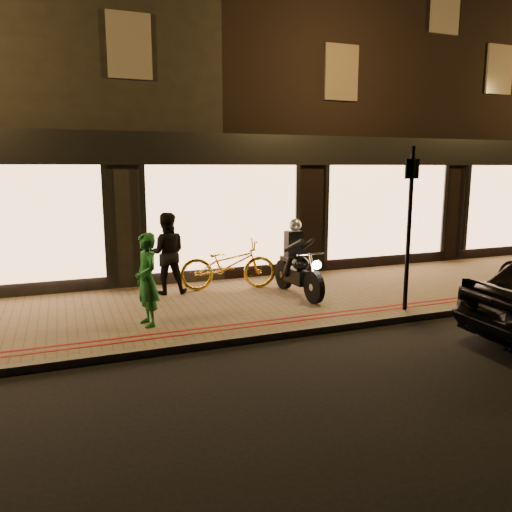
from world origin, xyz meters
The scene contains 10 objects.
ground centered at (0.00, 0.00, 0.00)m, with size 90.00×90.00×0.00m, color black.
sidewalk centered at (0.00, 2.00, 0.06)m, with size 50.00×4.00×0.12m, color brown.
kerb_stone centered at (0.00, 0.05, 0.06)m, with size 50.00×0.14×0.12m, color #59544C.
red_kerb_lines centered at (0.00, 0.55, 0.12)m, with size 50.00×0.26×0.01m.
building_row centered at (0.00, 8.99, 4.25)m, with size 48.00×10.11×8.50m.
motorcycle centered at (0.96, 2.06, 0.73)m, with size 0.60×1.94×1.59m.
sign_post centered at (2.38, 0.35, 1.80)m, with size 0.35×0.10×3.00m.
bicycle_gold centered at (-0.21, 3.07, 0.67)m, with size 0.73×2.08×1.09m, color gold.
person_green centered at (-2.26, 1.16, 0.91)m, with size 0.57×0.38×1.57m, color #1C6A2B.
person_dark centered at (-1.52, 3.19, 0.98)m, with size 0.83×0.65×1.71m, color black.
Camera 1 is at (-3.51, -7.04, 2.75)m, focal length 35.00 mm.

